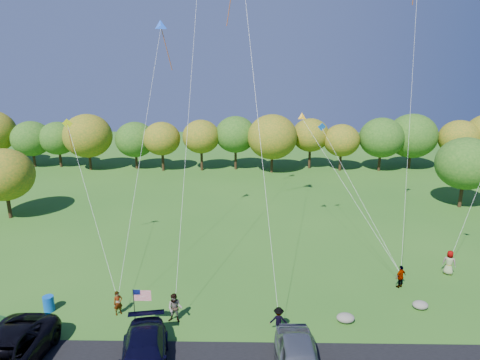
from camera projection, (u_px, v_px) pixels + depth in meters
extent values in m
plane|color=#28601B|center=(222.00, 332.00, 24.65)|extent=(140.00, 140.00, 0.00)
cylinder|color=#3C2716|center=(4.00, 156.00, 63.32)|extent=(0.36, 0.36, 2.67)
ellipsoid|color=#315D17|center=(1.00, 135.00, 62.49)|extent=(5.30, 5.30, 4.77)
cylinder|color=#3C2716|center=(18.00, 162.00, 59.71)|extent=(0.36, 0.36, 2.43)
ellipsoid|color=#1E5215|center=(14.00, 138.00, 58.76)|extent=(6.89, 6.89, 6.20)
cylinder|color=#3C2716|center=(65.00, 157.00, 62.04)|extent=(0.36, 0.36, 2.93)
ellipsoid|color=#1E5215|center=(62.00, 134.00, 61.11)|extent=(5.96, 5.96, 5.36)
cylinder|color=#3C2716|center=(100.00, 158.00, 62.52)|extent=(0.36, 0.36, 2.36)
ellipsoid|color=#315D17|center=(98.00, 137.00, 61.69)|extent=(5.79, 5.79, 5.21)
cylinder|color=#3C2716|center=(136.00, 160.00, 61.36)|extent=(0.36, 0.36, 2.31)
ellipsoid|color=#315D17|center=(134.00, 136.00, 60.42)|extent=(7.01, 7.01, 6.31)
cylinder|color=#3C2716|center=(170.00, 163.00, 59.30)|extent=(0.36, 0.36, 2.43)
ellipsoid|color=#1E5215|center=(169.00, 141.00, 58.46)|extent=(5.72, 5.72, 5.15)
cylinder|color=#3C2716|center=(200.00, 156.00, 62.15)|extent=(0.36, 0.36, 3.12)
ellipsoid|color=#315D17|center=(200.00, 129.00, 61.08)|extent=(7.17, 7.17, 6.46)
cylinder|color=#3C2716|center=(232.00, 162.00, 58.92)|extent=(0.36, 0.36, 2.85)
ellipsoid|color=#315D17|center=(231.00, 137.00, 57.94)|extent=(6.62, 6.62, 5.96)
cylinder|color=#3C2716|center=(268.00, 159.00, 61.18)|extent=(0.36, 0.36, 2.71)
ellipsoid|color=#315D17|center=(269.00, 136.00, 60.26)|extent=(6.12, 6.12, 5.51)
cylinder|color=#3C2716|center=(308.00, 160.00, 61.49)|extent=(0.36, 0.36, 2.34)
ellipsoid|color=#1E5215|center=(310.00, 136.00, 60.53)|extent=(7.19, 7.19, 6.47)
cylinder|color=#3C2716|center=(343.00, 156.00, 62.25)|extent=(0.36, 0.36, 3.18)
ellipsoid|color=#1E5215|center=(345.00, 130.00, 61.23)|extent=(6.53, 6.53, 5.87)
cylinder|color=#3C2716|center=(381.00, 163.00, 59.18)|extent=(0.36, 0.36, 2.41)
ellipsoid|color=#1E5215|center=(383.00, 141.00, 58.32)|extent=(5.98, 5.98, 5.38)
cylinder|color=#3C2716|center=(408.00, 157.00, 61.94)|extent=(0.36, 0.36, 2.84)
ellipsoid|color=#1E5215|center=(410.00, 133.00, 60.98)|extent=(6.45, 6.45, 5.81)
cylinder|color=#3C2716|center=(441.00, 157.00, 61.70)|extent=(0.36, 0.36, 2.93)
ellipsoid|color=#1E5215|center=(444.00, 134.00, 60.77)|extent=(6.00, 6.00, 5.40)
cylinder|color=#3C2716|center=(9.00, 205.00, 41.97)|extent=(0.36, 0.36, 2.60)
ellipsoid|color=#315D17|center=(4.00, 175.00, 41.12)|extent=(5.60, 5.60, 5.04)
cylinder|color=#3C2716|center=(461.00, 194.00, 45.02)|extent=(0.36, 0.36, 2.80)
ellipsoid|color=#1E5215|center=(466.00, 164.00, 44.11)|extent=(6.00, 6.00, 5.40)
imported|color=black|center=(3.00, 358.00, 20.98)|extent=(3.30, 6.93, 1.91)
imported|color=black|center=(144.00, 356.00, 21.27)|extent=(3.27, 6.06, 1.67)
imported|color=#4C4C59|center=(118.00, 303.00, 26.13)|extent=(0.67, 0.64, 1.54)
imported|color=#4C4C59|center=(175.00, 308.00, 25.34)|extent=(0.97, 0.80, 1.83)
imported|color=#4C4C59|center=(279.00, 320.00, 24.40)|extent=(1.04, 0.63, 1.57)
imported|color=#4C4C59|center=(401.00, 277.00, 29.22)|extent=(1.02, 0.85, 1.63)
imported|color=#4C4C59|center=(449.00, 263.00, 31.00)|extent=(1.07, 0.95, 1.83)
cube|color=#173F1E|center=(0.00, 321.00, 25.02)|extent=(1.57, 0.62, 0.05)
cube|color=#173F1E|center=(12.00, 324.00, 25.06)|extent=(0.20, 0.41, 0.38)
cylinder|color=#0B4CB3|center=(49.00, 304.00, 26.56)|extent=(0.66, 0.66, 0.99)
cylinder|color=black|center=(135.00, 311.00, 24.20)|extent=(0.05, 0.05, 2.78)
cube|color=red|center=(142.00, 296.00, 23.92)|extent=(1.00, 0.67, 0.02)
cube|color=navy|center=(137.00, 292.00, 23.88)|extent=(0.40, 0.02, 0.31)
ellipsoid|color=gray|center=(345.00, 318.00, 25.49)|extent=(1.08, 0.84, 0.54)
ellipsoid|color=gray|center=(420.00, 305.00, 26.86)|extent=(0.97, 0.81, 0.51)
cone|color=blue|center=(161.00, 26.00, 31.19)|extent=(1.09, 0.76, 0.88)
cone|color=orange|center=(302.00, 117.00, 34.79)|extent=(0.76, 0.35, 0.70)
cube|color=#E4EF14|center=(67.00, 124.00, 30.26)|extent=(0.73, 0.19, 0.72)
cube|color=blue|center=(322.00, 127.00, 36.07)|extent=(0.71, 0.19, 0.71)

